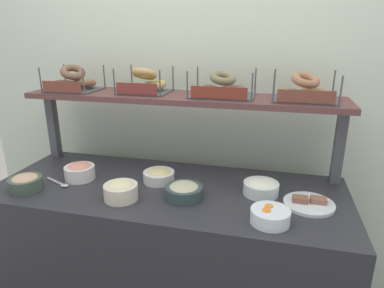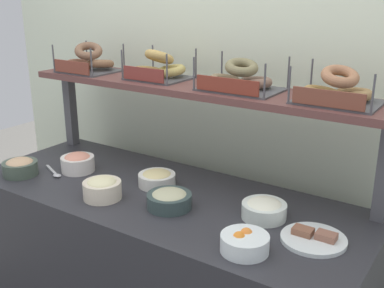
% 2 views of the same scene
% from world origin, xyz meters
% --- Properties ---
extents(back_wall, '(2.99, 0.06, 2.40)m').
position_xyz_m(back_wall, '(0.00, 0.55, 1.20)').
color(back_wall, silver).
rests_on(back_wall, ground_plane).
extents(deli_counter, '(1.79, 0.70, 0.85)m').
position_xyz_m(deli_counter, '(0.00, 0.00, 0.42)').
color(deli_counter, '#2D2D33').
rests_on(deli_counter, ground_plane).
extents(shelf_riser_left, '(0.05, 0.05, 0.40)m').
position_xyz_m(shelf_riser_left, '(-0.83, 0.27, 1.05)').
color(shelf_riser_left, '#4C4C51').
rests_on(shelf_riser_left, deli_counter).
extents(shelf_riser_right, '(0.05, 0.05, 0.40)m').
position_xyz_m(shelf_riser_right, '(0.83, 0.27, 1.05)').
color(shelf_riser_right, '#4C4C51').
rests_on(shelf_riser_right, deli_counter).
extents(upper_shelf, '(1.75, 0.32, 0.03)m').
position_xyz_m(upper_shelf, '(0.00, 0.27, 1.26)').
color(upper_shelf, brown).
rests_on(upper_shelf, shelf_riser_left).
extents(bowl_egg_salad, '(0.17, 0.17, 0.07)m').
position_xyz_m(bowl_egg_salad, '(-0.07, 0.06, 0.88)').
color(bowl_egg_salad, white).
rests_on(bowl_egg_salad, deli_counter).
extents(bowl_hummus, '(0.16, 0.16, 0.08)m').
position_xyz_m(bowl_hummus, '(-0.68, -0.20, 0.89)').
color(bowl_hummus, '#435245').
rests_on(bowl_hummus, deli_counter).
extents(bowl_tuna_salad, '(0.18, 0.18, 0.07)m').
position_xyz_m(bowl_tuna_salad, '(0.11, -0.09, 0.89)').
color(bowl_tuna_salad, '#354745').
rests_on(bowl_tuna_salad, deli_counter).
extents(bowl_potato_salad, '(0.16, 0.16, 0.09)m').
position_xyz_m(bowl_potato_salad, '(-0.18, -0.17, 0.90)').
color(bowl_potato_salad, beige).
rests_on(bowl_potato_salad, deli_counter).
extents(bowl_cream_cheese, '(0.17, 0.17, 0.08)m').
position_xyz_m(bowl_cream_cheese, '(0.46, 0.04, 0.89)').
color(bowl_cream_cheese, white).
rests_on(bowl_cream_cheese, deli_counter).
extents(bowl_lox_spread, '(0.16, 0.16, 0.09)m').
position_xyz_m(bowl_lox_spread, '(-0.49, -0.01, 0.90)').
color(bowl_lox_spread, white).
rests_on(bowl_lox_spread, deli_counter).
extents(bowl_fruit_salad, '(0.16, 0.16, 0.07)m').
position_xyz_m(bowl_fruit_salad, '(0.51, -0.21, 0.88)').
color(bowl_fruit_salad, white).
rests_on(bowl_fruit_salad, deli_counter).
extents(serving_plate_white, '(0.23, 0.23, 0.04)m').
position_xyz_m(serving_plate_white, '(0.69, -0.02, 0.86)').
color(serving_plate_white, white).
rests_on(serving_plate_white, deli_counter).
extents(serving_spoon_near_plate, '(0.17, 0.09, 0.01)m').
position_xyz_m(serving_spoon_near_plate, '(-0.55, -0.11, 0.86)').
color(serving_spoon_near_plate, '#B7B7BC').
rests_on(serving_spoon_near_plate, deli_counter).
extents(bagel_basket_cinnamon_raisin, '(0.28, 0.26, 0.15)m').
position_xyz_m(bagel_basket_cinnamon_raisin, '(-0.64, 0.25, 1.33)').
color(bagel_basket_cinnamon_raisin, '#4C4C51').
rests_on(bagel_basket_cinnamon_raisin, upper_shelf).
extents(bagel_basket_sesame, '(0.28, 0.26, 0.15)m').
position_xyz_m(bagel_basket_sesame, '(-0.22, 0.29, 1.33)').
color(bagel_basket_sesame, '#4C4C51').
rests_on(bagel_basket_sesame, upper_shelf).
extents(bagel_basket_poppy, '(0.33, 0.26, 0.14)m').
position_xyz_m(bagel_basket_poppy, '(0.22, 0.27, 1.32)').
color(bagel_basket_poppy, '#4C4C51').
rests_on(bagel_basket_poppy, upper_shelf).
extents(bagel_basket_everything, '(0.31, 0.27, 0.14)m').
position_xyz_m(bagel_basket_everything, '(0.63, 0.27, 1.33)').
color(bagel_basket_everything, '#4C4C51').
rests_on(bagel_basket_everything, upper_shelf).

